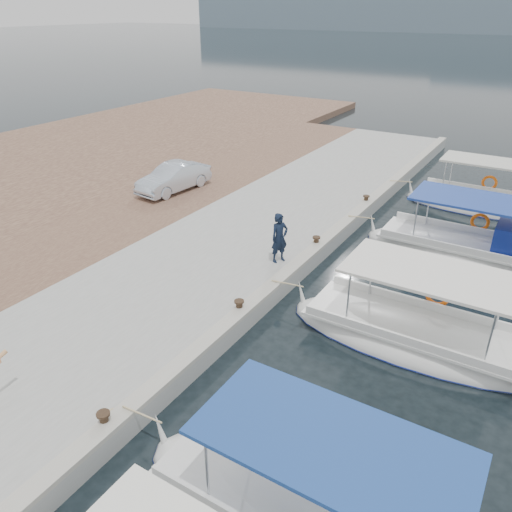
{
  "coord_description": "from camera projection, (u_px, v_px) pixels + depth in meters",
  "views": [
    {
      "loc": [
        6.21,
        -8.3,
        8.16
      ],
      "look_at": [
        -1.0,
        3.46,
        1.2
      ],
      "focal_mm": 35.0,
      "sensor_mm": 36.0,
      "label": 1
    }
  ],
  "objects": [
    {
      "name": "ground",
      "position": [
        219.0,
        358.0,
        12.89
      ],
      "size": [
        400.0,
        400.0,
        0.0
      ],
      "primitive_type": "plane",
      "color": "black",
      "rests_on": "ground"
    },
    {
      "name": "concrete_quay",
      "position": [
        231.0,
        250.0,
        17.99
      ],
      "size": [
        6.0,
        40.0,
        0.5
      ],
      "primitive_type": "cube",
      "color": "#9A9A95",
      "rests_on": "ground"
    },
    {
      "name": "quay_curb",
      "position": [
        300.0,
        261.0,
        16.55
      ],
      "size": [
        0.44,
        40.0,
        0.12
      ],
      "primitive_type": "cube",
      "color": "#ACA798",
      "rests_on": "concrete_quay"
    },
    {
      "name": "cobblestone_strip",
      "position": [
        130.0,
        222.0,
        20.32
      ],
      "size": [
        4.0,
        40.0,
        0.5
      ],
      "primitive_type": "cube",
      "color": "brown",
      "rests_on": "ground"
    },
    {
      "name": "fishing_caique_c",
      "position": [
        411.0,
        339.0,
        13.42
      ],
      "size": [
        6.89,
        2.42,
        2.83
      ],
      "color": "silver",
      "rests_on": "ground"
    },
    {
      "name": "fishing_caique_d",
      "position": [
        464.0,
        252.0,
        17.97
      ],
      "size": [
        7.02,
        2.45,
        2.83
      ],
      "color": "silver",
      "rests_on": "ground"
    },
    {
      "name": "fishing_caique_e",
      "position": [
        475.0,
        206.0,
        22.25
      ],
      "size": [
        6.1,
        2.05,
        2.83
      ],
      "color": "silver",
      "rests_on": "ground"
    },
    {
      "name": "mooring_bollards",
      "position": [
        239.0,
        305.0,
        13.89
      ],
      "size": [
        0.28,
        20.28,
        0.33
      ],
      "color": "black",
      "rests_on": "concrete_quay"
    },
    {
      "name": "fisherman",
      "position": [
        279.0,
        238.0,
        16.3
      ],
      "size": [
        0.65,
        0.73,
        1.69
      ],
      "primitive_type": "imported",
      "rotation": [
        0.0,
        0.0,
        1.08
      ],
      "color": "black",
      "rests_on": "concrete_quay"
    },
    {
      "name": "parked_car",
      "position": [
        174.0,
        178.0,
        22.73
      ],
      "size": [
        1.68,
        3.85,
        1.23
      ],
      "primitive_type": "imported",
      "rotation": [
        0.0,
        0.0,
        -0.1
      ],
      "color": "silver",
      "rests_on": "cobblestone_strip"
    }
  ]
}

